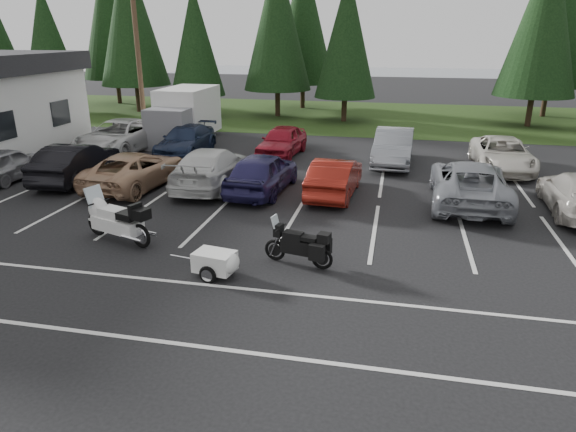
% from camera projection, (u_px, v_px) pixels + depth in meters
% --- Properties ---
extents(ground, '(120.00, 120.00, 0.00)m').
position_uv_depth(ground, '(267.00, 235.00, 15.65)').
color(ground, black).
rests_on(ground, ground).
extents(grass_strip, '(80.00, 16.00, 0.01)m').
position_uv_depth(grass_strip, '(347.00, 116.00, 37.73)').
color(grass_strip, '#1E3410').
rests_on(grass_strip, ground).
extents(lake_water, '(70.00, 50.00, 0.02)m').
position_uv_depth(lake_water, '(403.00, 80.00, 65.47)').
color(lake_water, slate).
rests_on(lake_water, ground).
extents(utility_pole, '(1.60, 0.26, 9.00)m').
position_uv_depth(utility_pole, '(138.00, 55.00, 27.07)').
color(utility_pole, '#473321').
rests_on(utility_pole, ground).
extents(box_truck, '(2.40, 5.60, 2.90)m').
position_uv_depth(box_truck, '(182.00, 116.00, 28.23)').
color(box_truck, silver).
rests_on(box_truck, ground).
extents(stall_markings, '(32.00, 16.00, 0.01)m').
position_uv_depth(stall_markings, '(281.00, 213.00, 17.49)').
color(stall_markings, silver).
rests_on(stall_markings, ground).
extents(conifer_1, '(3.96, 3.96, 9.22)m').
position_uv_depth(conifer_1, '(47.00, 38.00, 37.65)').
color(conifer_1, '#332316').
rests_on(conifer_1, ground).
extents(conifer_2, '(5.10, 5.10, 11.89)m').
position_uv_depth(conifer_2, '(130.00, 16.00, 37.42)').
color(conifer_2, '#332316').
rests_on(conifer_2, ground).
extents(conifer_3, '(3.87, 3.87, 9.02)m').
position_uv_depth(conifer_3, '(195.00, 40.00, 35.62)').
color(conifer_3, '#332316').
rests_on(conifer_3, ground).
extents(conifer_4, '(4.80, 4.80, 11.17)m').
position_uv_depth(conifer_4, '(277.00, 21.00, 35.49)').
color(conifer_4, '#332316').
rests_on(conifer_4, ground).
extents(conifer_5, '(4.14, 4.14, 9.63)m').
position_uv_depth(conifer_5, '(347.00, 35.00, 33.62)').
color(conifer_5, '#332316').
rests_on(conifer_5, ground).
extents(conifer_6, '(4.93, 4.93, 11.48)m').
position_uv_depth(conifer_6, '(544.00, 17.00, 31.36)').
color(conifer_6, '#332316').
rests_on(conifer_6, ground).
extents(conifer_back_a, '(5.28, 5.28, 12.30)m').
position_uv_depth(conifer_back_a, '(110.00, 14.00, 41.99)').
color(conifer_back_a, '#332316').
rests_on(conifer_back_a, ground).
extents(conifer_back_b, '(4.97, 4.97, 11.58)m').
position_uv_depth(conifer_back_b, '(303.00, 19.00, 39.45)').
color(conifer_back_b, '#332316').
rests_on(conifer_back_b, ground).
extents(conifer_back_c, '(5.50, 5.50, 12.81)m').
position_uv_depth(conifer_back_c, '(560.00, 6.00, 35.02)').
color(conifer_back_c, '#332316').
rests_on(conifer_back_c, ground).
extents(car_near_0, '(1.64, 4.03, 1.37)m').
position_uv_depth(car_near_0, '(7.00, 164.00, 21.24)').
color(car_near_0, '#98989C').
rests_on(car_near_0, ground).
extents(car_near_1, '(2.00, 4.87, 1.57)m').
position_uv_depth(car_near_1, '(76.00, 162.00, 21.08)').
color(car_near_1, black).
rests_on(car_near_1, ground).
extents(car_near_2, '(2.78, 5.25, 1.40)m').
position_uv_depth(car_near_2, '(136.00, 169.00, 20.31)').
color(car_near_2, tan).
rests_on(car_near_2, ground).
extents(car_near_3, '(2.27, 5.38, 1.55)m').
position_uv_depth(car_near_3, '(212.00, 168.00, 20.31)').
color(car_near_3, beige).
rests_on(car_near_3, ground).
extents(car_near_4, '(2.18, 4.74, 1.57)m').
position_uv_depth(car_near_4, '(262.00, 172.00, 19.58)').
color(car_near_4, '#201C48').
rests_on(car_near_4, ground).
extents(car_near_5, '(1.74, 4.38, 1.42)m').
position_uv_depth(car_near_5, '(335.00, 177.00, 19.22)').
color(car_near_5, maroon).
rests_on(car_near_5, ground).
extents(car_near_6, '(2.76, 5.67, 1.55)m').
position_uv_depth(car_near_6, '(469.00, 183.00, 18.27)').
color(car_near_6, gray).
rests_on(car_near_6, ground).
extents(car_far_0, '(2.96, 5.97, 1.63)m').
position_uv_depth(car_far_0, '(119.00, 137.00, 26.12)').
color(car_far_0, silver).
rests_on(car_far_0, ground).
extents(car_far_1, '(2.04, 4.87, 1.41)m').
position_uv_depth(car_far_1, '(186.00, 141.00, 25.71)').
color(car_far_1, '#17223B').
rests_on(car_far_1, ground).
extents(car_far_2, '(2.08, 4.43, 1.47)m').
position_uv_depth(car_far_2, '(282.00, 141.00, 25.42)').
color(car_far_2, maroon).
rests_on(car_far_2, ground).
extents(car_far_3, '(1.89, 4.93, 1.60)m').
position_uv_depth(car_far_3, '(393.00, 147.00, 23.80)').
color(car_far_3, slate).
rests_on(car_far_3, ground).
extents(car_far_4, '(2.38, 5.11, 1.42)m').
position_uv_depth(car_far_4, '(502.00, 154.00, 22.79)').
color(car_far_4, beige).
rests_on(car_far_4, ground).
extents(touring_motorcycle, '(2.98, 1.77, 1.58)m').
position_uv_depth(touring_motorcycle, '(117.00, 216.00, 14.92)').
color(touring_motorcycle, silver).
rests_on(touring_motorcycle, ground).
extents(cargo_trailer, '(1.56, 1.04, 0.67)m').
position_uv_depth(cargo_trailer, '(215.00, 264.00, 12.92)').
color(cargo_trailer, white).
rests_on(cargo_trailer, ground).
extents(adventure_motorcycle, '(2.27, 1.20, 1.31)m').
position_uv_depth(adventure_motorcycle, '(298.00, 242.00, 13.45)').
color(adventure_motorcycle, black).
rests_on(adventure_motorcycle, ground).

